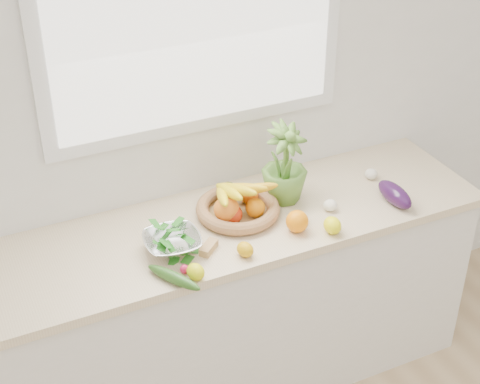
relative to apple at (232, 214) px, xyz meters
name	(u,v)px	position (x,y,z in m)	size (l,w,h in m)	color
back_wall	(196,96)	(-0.02, 0.31, 0.41)	(4.50, 0.02, 2.70)	white
counter_cabinet	(228,309)	(-0.02, 0.01, -0.51)	(2.20, 0.58, 0.86)	silver
countertop	(227,227)	(-0.02, 0.01, -0.06)	(2.24, 0.62, 0.04)	beige
window_frame	(194,2)	(-0.02, 0.29, 0.81)	(1.30, 0.03, 1.10)	white
window_pane	(196,3)	(-0.02, 0.27, 0.81)	(1.18, 0.01, 0.98)	white
orange_loose	(297,221)	(0.21, -0.16, 0.00)	(0.09, 0.09, 0.09)	orange
lemon_a	(196,272)	(-0.27, -0.27, -0.01)	(0.06, 0.08, 0.06)	#DEE00C
lemon_b	(332,225)	(0.34, -0.23, -0.01)	(0.07, 0.09, 0.07)	#F0EB0D
lemon_c	(245,249)	(-0.05, -0.22, -0.01)	(0.06, 0.07, 0.06)	#DDA10C
apple	(232,214)	(0.00, 0.00, 0.00)	(0.09, 0.09, 0.09)	red
ginger	(209,247)	(-0.16, -0.14, -0.03)	(0.10, 0.04, 0.03)	tan
garlic_a	(301,218)	(0.26, -0.12, -0.02)	(0.05, 0.05, 0.05)	white
garlic_b	(371,174)	(0.72, 0.05, -0.02)	(0.06, 0.06, 0.05)	white
garlic_c	(330,205)	(0.42, -0.09, -0.02)	(0.06, 0.06, 0.05)	white
eggplant	(395,194)	(0.69, -0.16, 0.00)	(0.08, 0.21, 0.09)	#2A0E35
cucumber	(174,277)	(-0.36, -0.26, -0.02)	(0.05, 0.25, 0.05)	#284E17
radish	(184,269)	(-0.30, -0.22, -0.03)	(0.03, 0.03, 0.03)	#DB1B50
potted_herb	(285,163)	(0.28, 0.07, 0.14)	(0.20, 0.20, 0.35)	#54822F
fruit_basket	(237,205)	(0.04, 0.04, 0.01)	(0.46, 0.46, 0.18)	tan
colander_with_spinach	(172,239)	(-0.29, -0.08, 0.02)	(0.25, 0.25, 0.12)	silver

